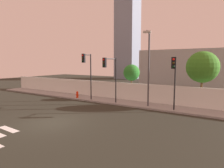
% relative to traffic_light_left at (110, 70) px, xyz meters
% --- Properties ---
extents(ground_plane, '(80.00, 80.00, 0.00)m').
position_rel_traffic_light_left_xyz_m(ground_plane, '(-0.44, -6.68, -3.40)').
color(ground_plane, '#28271E').
extents(sidewalk, '(36.00, 2.40, 0.15)m').
position_rel_traffic_light_left_xyz_m(sidewalk, '(-0.44, 1.52, -3.33)').
color(sidewalk, gray).
rests_on(sidewalk, ground).
extents(perimeter_wall, '(36.00, 0.18, 1.80)m').
position_rel_traffic_light_left_xyz_m(perimeter_wall, '(-0.44, 2.81, -2.35)').
color(perimeter_wall, white).
rests_on(perimeter_wall, sidewalk).
extents(traffic_light_left, '(0.53, 1.83, 4.41)m').
position_rel_traffic_light_left_xyz_m(traffic_light_left, '(0.00, 0.00, 0.00)').
color(traffic_light_left, black).
rests_on(traffic_light_left, sidewalk).
extents(traffic_light_center, '(0.41, 1.47, 4.39)m').
position_rel_traffic_light_left_xyz_m(traffic_light_center, '(5.98, 0.19, -0.03)').
color(traffic_light_center, black).
rests_on(traffic_light_center, sidewalk).
extents(traffic_light_right, '(0.35, 1.34, 4.85)m').
position_rel_traffic_light_left_xyz_m(traffic_light_right, '(-3.00, 0.29, 0.28)').
color(traffic_light_right, black).
rests_on(traffic_light_right, sidewalk).
extents(street_lamp_curbside, '(0.89, 2.02, 6.54)m').
position_rel_traffic_light_left_xyz_m(street_lamp_curbside, '(3.56, 0.80, 0.65)').
color(street_lamp_curbside, '#4C4C51').
rests_on(street_lamp_curbside, sidewalk).
extents(fire_hydrant, '(0.44, 0.26, 0.73)m').
position_rel_traffic_light_left_xyz_m(fire_hydrant, '(-4.90, 0.80, -2.86)').
color(fire_hydrant, red).
rests_on(fire_hydrant, sidewalk).
extents(roadside_tree_leftmost, '(1.83, 1.83, 3.90)m').
position_rel_traffic_light_left_xyz_m(roadside_tree_leftmost, '(0.22, 4.17, -0.44)').
color(roadside_tree_leftmost, brown).
rests_on(roadside_tree_leftmost, ground).
extents(roadside_tree_midleft, '(2.92, 2.92, 5.16)m').
position_rel_traffic_light_left_xyz_m(roadside_tree_midleft, '(7.50, 4.17, 0.29)').
color(roadside_tree_midleft, brown).
rests_on(roadside_tree_midleft, ground).
extents(low_building_distant, '(13.43, 6.00, 6.04)m').
position_rel_traffic_light_left_xyz_m(low_building_distant, '(3.44, 16.81, -0.38)').
color(low_building_distant, '#9A9A9A').
rests_on(low_building_distant, ground).
extents(tower_on_skyline, '(5.01, 5.00, 26.95)m').
position_rel_traffic_light_left_xyz_m(tower_on_skyline, '(-13.33, 28.81, 10.08)').
color(tower_on_skyline, gray).
rests_on(tower_on_skyline, ground).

